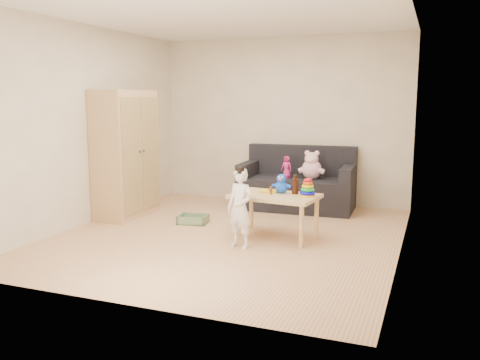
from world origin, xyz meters
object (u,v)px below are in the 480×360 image
at_px(wardrobe, 126,154).
at_px(toddler, 240,209).
at_px(sofa, 297,193).
at_px(play_table, 275,216).

distance_m(wardrobe, toddler, 2.28).
bearing_deg(wardrobe, sofa, 31.61).
xyz_separation_m(play_table, toddler, (-0.24, -0.53, 0.18)).
bearing_deg(sofa, toddler, -94.04).
bearing_deg(toddler, play_table, 82.47).
bearing_deg(wardrobe, toddler, -22.99).
relative_size(wardrobe, sofa, 1.05).
bearing_deg(play_table, toddler, -114.01).
xyz_separation_m(sofa, toddler, (-0.07, -2.18, 0.20)).
bearing_deg(wardrobe, play_table, -8.45).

